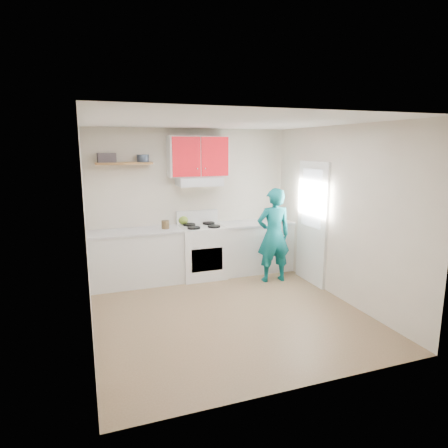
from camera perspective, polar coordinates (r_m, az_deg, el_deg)
name	(u,v)px	position (r m, az deg, el deg)	size (l,w,h in m)	color
floor	(227,312)	(5.64, 0.47, -12.68)	(3.80, 3.80, 0.00)	brown
ceiling	(227,122)	(5.17, 0.51, 14.69)	(3.60, 3.80, 0.04)	white
back_wall	(191,203)	(7.04, -4.88, 3.14)	(3.60, 0.04, 2.60)	beige
front_wall	(301,259)	(3.58, 11.12, -5.04)	(3.60, 0.04, 2.60)	beige
left_wall	(86,231)	(4.94, -19.51, -0.97)	(0.04, 3.80, 2.60)	beige
right_wall	(340,214)	(6.10, 16.56, 1.46)	(0.04, 3.80, 2.60)	beige
door	(312,223)	(6.71, 12.74, 0.11)	(0.05, 0.85, 2.05)	white
door_glass	(312,198)	(6.62, 12.70, 3.70)	(0.01, 0.55, 0.95)	white
counter_left	(136,258)	(6.74, -12.69, -4.87)	(1.52, 0.60, 0.90)	silver
counter_right	(255,247)	(7.31, 4.53, -3.35)	(1.32, 0.60, 0.90)	silver
stove	(202,252)	(6.93, -3.26, -4.06)	(0.76, 0.65, 0.92)	white
range_hood	(199,181)	(6.81, -3.63, 6.23)	(0.76, 0.44, 0.15)	silver
upper_cabinets	(198,156)	(6.84, -3.81, 9.82)	(1.02, 0.33, 0.70)	red
shelf	(124,163)	(6.62, -14.40, 8.58)	(0.90, 0.30, 0.04)	brown
books	(107,158)	(6.64, -16.77, 9.25)	(0.28, 0.20, 0.15)	#443C41
tin	(143,158)	(6.65, -11.76, 9.38)	(0.20, 0.20, 0.12)	#333D4C
kettle	(183,220)	(6.99, -6.01, 0.57)	(0.19, 0.19, 0.16)	olive
crock	(165,225)	(6.68, -8.56, -0.18)	(0.13, 0.13, 0.16)	#4A3920
cutting_board	(244,225)	(7.03, 2.93, -0.08)	(0.30, 0.22, 0.02)	olive
silicone_mat	(273,222)	(7.37, 7.11, 0.33)	(0.32, 0.27, 0.01)	red
person	(274,235)	(6.69, 7.25, -1.65)	(0.59, 0.39, 1.61)	#0B656A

